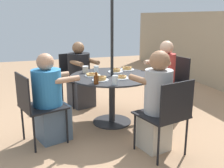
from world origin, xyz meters
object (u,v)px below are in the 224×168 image
object	(u,v)px
diner_west	(50,102)
pancake_plate_a	(93,75)
pancake_plate_c	(121,78)
drinking_glass_a	(115,80)
coffee_cup	(85,69)
diner_south	(80,78)
patio_chair_north	(167,112)
patio_chair_east	(172,80)
pancake_plate_e	(127,69)
pancake_plate_b	(100,79)
patio_table	(112,85)
syrup_bottle	(96,79)
drinking_glass_b	(96,69)
diner_east	(164,79)
patio_chair_west	(36,104)
pancake_plate_d	(115,71)
diner_north	(156,105)
patio_chair_south	(75,75)

from	to	relation	value
diner_west	pancake_plate_a	size ratio (longest dim) A/B	5.10
pancake_plate_c	drinking_glass_a	world-z (taller)	drinking_glass_a
pancake_plate_a	pancake_plate_c	size ratio (longest dim) A/B	1.00
coffee_cup	diner_south	bearing A→B (deg)	177.24
patio_chair_north	patio_chair_east	bearing A→B (deg)	43.48
patio_chair_north	pancake_plate_e	size ratio (longest dim) A/B	4.07
pancake_plate_b	coffee_cup	world-z (taller)	coffee_cup
diner_south	pancake_plate_c	xyz separation A→B (m)	(1.11, 0.34, 0.22)
patio_table	drinking_glass_a	world-z (taller)	drinking_glass_a
diner_west	syrup_bottle	distance (m)	0.63
diner_south	pancake_plate_e	bearing A→B (deg)	118.26
diner_south	pancake_plate_b	world-z (taller)	diner_south
coffee_cup	drinking_glass_b	distance (m)	0.16
diner_east	patio_chair_east	bearing A→B (deg)	-90.00
pancake_plate_b	drinking_glass_b	size ratio (longest dim) A/B	2.11
patio_chair_west	coffee_cup	xyz separation A→B (m)	(-0.65, 0.75, 0.24)
pancake_plate_d	drinking_glass_a	size ratio (longest dim) A/B	1.84
coffee_cup	diner_north	bearing A→B (deg)	23.78
diner_west	drinking_glass_b	xyz separation A→B (m)	(-0.54, 0.73, 0.25)
patio_chair_north	drinking_glass_b	distance (m)	1.42
patio_chair_north	syrup_bottle	xyz separation A→B (m)	(-0.70, -0.60, 0.25)
patio_chair_east	drinking_glass_a	size ratio (longest dim) A/B	7.52
pancake_plate_c	patio_chair_south	bearing A→B (deg)	-162.69
pancake_plate_d	patio_table	bearing A→B (deg)	-31.16
patio_chair_north	diner_east	xyz separation A→B (m)	(-1.26, 0.66, 0.02)
diner_east	pancake_plate_d	size ratio (longest dim) A/B	5.32
diner_west	drinking_glass_a	size ratio (longest dim) A/B	9.41
diner_east	pancake_plate_c	world-z (taller)	diner_east
patio_chair_west	pancake_plate_d	xyz separation A→B (m)	(-0.54, 1.18, 0.21)
pancake_plate_c	coffee_cup	bearing A→B (deg)	-144.60
syrup_bottle	drinking_glass_b	xyz separation A→B (m)	(-0.63, 0.17, -0.01)
diner_west	coffee_cup	xyz separation A→B (m)	(-0.60, 0.58, 0.25)
patio_chair_east	patio_chair_west	xyz separation A→B (m)	(0.55, -2.16, 0.00)
patio_chair_south	patio_chair_west	xyz separation A→B (m)	(1.41, -0.72, 0.00)
diner_east	drinking_glass_b	bearing A→B (deg)	75.39
patio_chair_east	coffee_cup	xyz separation A→B (m)	(-0.10, -1.41, 0.24)
diner_north	syrup_bottle	world-z (taller)	diner_north
patio_chair_north	coffee_cup	distance (m)	1.53
syrup_bottle	drinking_glass_a	distance (m)	0.24
patio_table	diner_east	distance (m)	0.94
patio_chair_north	patio_chair_west	bearing A→B (deg)	137.04
patio_chair_west	coffee_cup	bearing A→B (deg)	112.97
diner_south	drinking_glass_a	xyz separation A→B (m)	(1.38, 0.16, 0.27)
patio_chair_north	diner_east	world-z (taller)	diner_east
pancake_plate_c	syrup_bottle	distance (m)	0.43
patio_chair_west	diner_east	bearing A→B (deg)	86.74
patio_chair_east	drinking_glass_b	xyz separation A→B (m)	(-0.04, -1.26, 0.24)
patio_chair_east	syrup_bottle	xyz separation A→B (m)	(0.59, -1.43, 0.25)
diner_east	patio_chair_west	bearing A→B (deg)	93.86
patio_chair_east	pancake_plate_d	distance (m)	1.00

